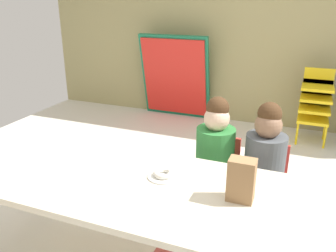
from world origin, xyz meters
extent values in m
cube|color=silver|center=(0.00, 0.00, -0.01)|extent=(5.74, 4.62, 0.02)
cube|color=#336BB2|center=(-1.80, 0.00, 0.00)|extent=(0.43, 0.43, 0.00)
cube|color=tan|center=(0.00, 2.31, 1.36)|extent=(5.74, 0.10, 2.72)
cube|color=beige|center=(-0.20, -0.56, 0.56)|extent=(1.87, 0.81, 0.04)
cylinder|color=#B2B2B7|center=(-1.06, -0.21, 0.27)|extent=(0.05, 0.05, 0.55)
cylinder|color=#B2B2B7|center=(0.66, -0.21, 0.27)|extent=(0.05, 0.05, 0.55)
cube|color=red|center=(0.03, 0.07, 0.30)|extent=(0.32, 0.30, 0.03)
cube|color=red|center=(0.03, 0.22, 0.45)|extent=(0.29, 0.02, 0.30)
cylinder|color=#2D7A38|center=(0.03, 0.07, 0.52)|extent=(0.28, 0.28, 0.38)
sphere|color=beige|center=(0.03, 0.07, 0.78)|extent=(0.17, 0.17, 0.17)
sphere|color=#472D19|center=(0.03, 0.08, 0.85)|extent=(0.15, 0.15, 0.15)
cylinder|color=red|center=(-0.11, -0.06, 0.15)|extent=(0.02, 0.02, 0.28)
cylinder|color=red|center=(0.17, -0.06, 0.15)|extent=(0.02, 0.02, 0.28)
cylinder|color=red|center=(-0.11, 0.20, 0.15)|extent=(0.02, 0.02, 0.28)
cylinder|color=red|center=(0.17, 0.20, 0.15)|extent=(0.02, 0.02, 0.28)
cube|color=red|center=(0.36, 0.07, 0.30)|extent=(0.32, 0.30, 0.03)
cube|color=red|center=(0.36, 0.22, 0.45)|extent=(0.29, 0.02, 0.30)
cylinder|color=#4C5156|center=(0.36, 0.07, 0.52)|extent=(0.27, 0.27, 0.38)
sphere|color=#8C664C|center=(0.36, 0.07, 0.78)|extent=(0.17, 0.17, 0.17)
sphere|color=#472D19|center=(0.36, 0.08, 0.85)|extent=(0.15, 0.15, 0.15)
cylinder|color=red|center=(0.22, -0.06, 0.15)|extent=(0.02, 0.02, 0.28)
cylinder|color=red|center=(0.50, -0.06, 0.15)|extent=(0.02, 0.02, 0.28)
cylinder|color=red|center=(0.22, 0.20, 0.15)|extent=(0.02, 0.02, 0.28)
cylinder|color=red|center=(0.50, 0.20, 0.15)|extent=(0.02, 0.02, 0.28)
cube|color=yellow|center=(0.67, 1.87, 0.26)|extent=(0.32, 0.30, 0.03)
cube|color=yellow|center=(0.67, 2.01, 0.35)|extent=(0.30, 0.02, 0.18)
cube|color=yellow|center=(0.67, 1.87, 0.38)|extent=(0.32, 0.30, 0.03)
cube|color=yellow|center=(0.67, 2.01, 0.47)|extent=(0.30, 0.02, 0.18)
cube|color=yellow|center=(0.67, 1.87, 0.50)|extent=(0.32, 0.30, 0.03)
cube|color=yellow|center=(0.67, 2.01, 0.59)|extent=(0.30, 0.02, 0.18)
cube|color=yellow|center=(0.67, 1.87, 0.62)|extent=(0.32, 0.30, 0.03)
cube|color=yellow|center=(0.67, 2.01, 0.71)|extent=(0.30, 0.02, 0.18)
cylinder|color=yellow|center=(0.53, 1.74, 0.13)|extent=(0.02, 0.02, 0.26)
cylinder|color=yellow|center=(0.81, 1.74, 0.13)|extent=(0.02, 0.02, 0.26)
cylinder|color=yellow|center=(0.53, 2.00, 0.13)|extent=(0.02, 0.02, 0.26)
cylinder|color=yellow|center=(0.81, 2.00, 0.13)|extent=(0.02, 0.02, 0.26)
cube|color=#19724C|center=(-1.03, 2.12, 0.54)|extent=(0.90, 0.28, 1.09)
cube|color=red|center=(-1.03, 2.09, 0.54)|extent=(0.83, 0.23, 0.99)
cube|color=#9E754C|center=(0.31, -0.53, 0.69)|extent=(0.13, 0.09, 0.22)
cylinder|color=white|center=(-0.13, -0.45, 0.59)|extent=(0.18, 0.18, 0.01)
torus|color=white|center=(-0.13, -0.45, 0.61)|extent=(0.12, 0.12, 0.03)
camera|label=1|loc=(0.54, -2.06, 1.54)|focal=37.64mm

